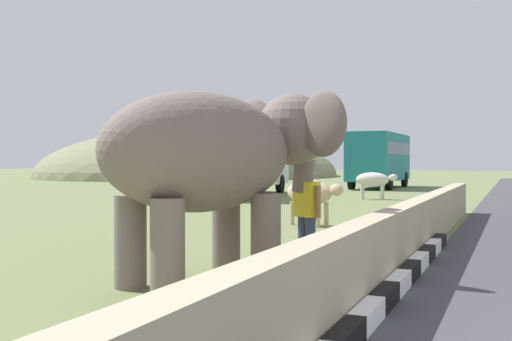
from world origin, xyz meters
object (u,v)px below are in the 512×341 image
(bus_white, at_px, (244,154))
(bus_teal, at_px, (379,156))
(cow_near, at_px, (310,193))
(elephant, at_px, (220,155))
(person_handler, at_px, (307,210))
(cow_mid, at_px, (373,180))

(bus_white, distance_m, bus_teal, 12.23)
(bus_white, xyz_separation_m, cow_near, (-11.96, -7.46, -1.21))
(elephant, xyz_separation_m, cow_near, (7.52, 1.11, -0.96))
(person_handler, relative_size, bus_white, 0.17)
(person_handler, bearing_deg, cow_mid, 8.95)
(person_handler, height_order, bus_teal, bus_teal)
(elephant, distance_m, cow_mid, 19.43)
(elephant, bearing_deg, cow_near, 8.44)
(elephant, xyz_separation_m, bus_white, (19.48, 8.57, 0.25))
(bus_teal, relative_size, cow_near, 4.27)
(person_handler, xyz_separation_m, bus_teal, (29.26, 4.94, 1.15))
(bus_teal, bearing_deg, cow_near, -172.55)
(elephant, bearing_deg, person_handler, -25.19)
(person_handler, distance_m, cow_near, 6.18)
(elephant, height_order, bus_teal, bus_teal)
(bus_white, bearing_deg, person_handler, -152.38)
(cow_near, height_order, cow_mid, same)
(cow_mid, bearing_deg, person_handler, -171.05)
(cow_near, bearing_deg, cow_mid, 4.37)
(bus_white, height_order, cow_near, bus_white)
(bus_teal, relative_size, cow_mid, 4.27)
(bus_white, xyz_separation_m, cow_mid, (-0.18, -6.56, -1.21))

